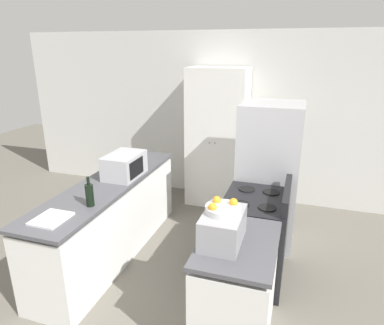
{
  "coord_description": "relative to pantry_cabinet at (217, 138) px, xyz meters",
  "views": [
    {
      "loc": [
        1.19,
        -1.78,
        2.35
      ],
      "look_at": [
        0.0,
        1.88,
        1.05
      ],
      "focal_mm": 32.0,
      "sensor_mm": 36.0,
      "label": 1
    }
  ],
  "objects": [
    {
      "name": "refrigerator",
      "position": [
        0.87,
        -0.93,
        -0.17
      ],
      "size": [
        0.73,
        0.71,
        1.76
      ],
      "color": "#B7B7BC",
      "rests_on": "ground_plane"
    },
    {
      "name": "fruit_bowl",
      "position": [
        0.69,
        -2.6,
        0.15
      ],
      "size": [
        0.27,
        0.27,
        0.1
      ],
      "color": "silver",
      "rests_on": "toaster_oven"
    },
    {
      "name": "stove",
      "position": [
        0.84,
        -1.72,
        -0.58
      ],
      "size": [
        0.66,
        0.8,
        1.07
      ],
      "color": "black",
      "rests_on": "ground_plane"
    },
    {
      "name": "microwave",
      "position": [
        -0.72,
        -1.57,
        0.0
      ],
      "size": [
        0.36,
        0.52,
        0.27
      ],
      "color": "#B2B2B7",
      "rests_on": "counter_left"
    },
    {
      "name": "counter_right",
      "position": [
        0.82,
        -2.58,
        -0.6
      ],
      "size": [
        0.6,
        0.88,
        0.91
      ],
      "color": "silver",
      "rests_on": "ground_plane"
    },
    {
      "name": "wall_back",
      "position": [
        0.0,
        0.33,
        0.26
      ],
      "size": [
        7.0,
        0.06,
        2.6
      ],
      "color": "silver",
      "rests_on": "ground_plane"
    },
    {
      "name": "wine_bottle",
      "position": [
        -0.65,
        -2.38,
        -0.02
      ],
      "size": [
        0.08,
        0.08,
        0.3
      ],
      "color": "black",
      "rests_on": "counter_left"
    },
    {
      "name": "toaster_oven",
      "position": [
        0.7,
        -2.62,
        -0.01
      ],
      "size": [
        0.3,
        0.45,
        0.25
      ],
      "color": "#939399",
      "rests_on": "counter_right"
    },
    {
      "name": "counter_left",
      "position": [
        -0.81,
        -1.8,
        -0.6
      ],
      "size": [
        0.6,
        2.46,
        0.91
      ],
      "color": "silver",
      "rests_on": "ground_plane"
    },
    {
      "name": "pantry_cabinet",
      "position": [
        0.0,
        0.0,
        0.0
      ],
      "size": [
        0.87,
        0.59,
        2.09
      ],
      "color": "white",
      "rests_on": "ground_plane"
    },
    {
      "name": "cutting_board",
      "position": [
        -0.81,
        -2.73,
        -0.12
      ],
      "size": [
        0.27,
        0.31,
        0.02
      ],
      "color": "silver",
      "rests_on": "counter_left"
    }
  ]
}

